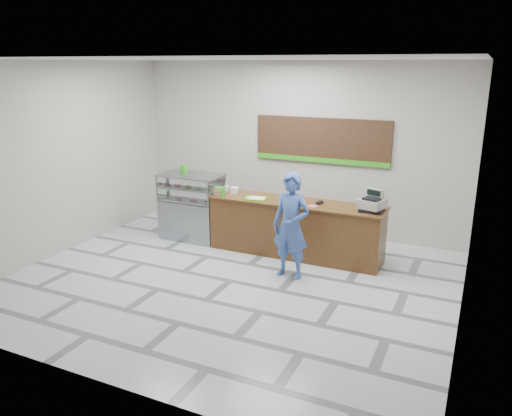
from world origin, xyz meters
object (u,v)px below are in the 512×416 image
at_px(display_case, 192,206).
at_px(serving_tray, 256,198).
at_px(cash_register, 372,203).
at_px(sales_counter, 295,228).
at_px(customer, 291,226).

xyz_separation_m(display_case, serving_tray, (1.49, -0.15, 0.37)).
distance_m(cash_register, serving_tray, 2.12).
bearing_deg(sales_counter, cash_register, -0.55).
bearing_deg(display_case, customer, -20.78).
xyz_separation_m(sales_counter, serving_tray, (-0.73, -0.15, 0.52)).
relative_size(sales_counter, serving_tray, 7.30).
xyz_separation_m(sales_counter, cash_register, (1.38, -0.01, 0.65)).
distance_m(cash_register, customer, 1.48).
relative_size(serving_tray, customer, 0.25).
xyz_separation_m(display_case, cash_register, (3.60, -0.01, 0.49)).
bearing_deg(customer, cash_register, 47.58).
relative_size(display_case, serving_tray, 2.98).
height_order(serving_tray, customer, customer).
height_order(sales_counter, cash_register, cash_register).
relative_size(sales_counter, customer, 1.84).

